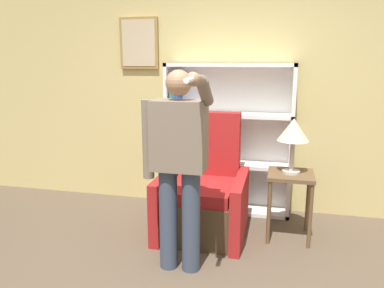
{
  "coord_description": "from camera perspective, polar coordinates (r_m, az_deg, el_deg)",
  "views": [
    {
      "loc": [
        0.48,
        -2.23,
        1.7
      ],
      "look_at": [
        -0.25,
        0.85,
        1.0
      ],
      "focal_mm": 35.0,
      "sensor_mm": 36.0,
      "label": 1
    }
  ],
  "objects": [
    {
      "name": "wall_back",
      "position": [
        4.3,
        6.74,
        8.51
      ],
      "size": [
        8.0,
        0.11,
        2.8
      ],
      "color": "tan",
      "rests_on": "ground_plane"
    },
    {
      "name": "bookcase",
      "position": [
        4.24,
        4.07,
        0.6
      ],
      "size": [
        1.41,
        0.28,
        1.68
      ],
      "color": "white",
      "rests_on": "ground_plane"
    },
    {
      "name": "armchair",
      "position": [
        3.8,
        1.8,
        -8.04
      ],
      "size": [
        0.84,
        0.85,
        1.19
      ],
      "color": "#4C3823",
      "rests_on": "ground_plane"
    },
    {
      "name": "person_standing",
      "position": [
        2.94,
        -2.07,
        -2.52
      ],
      "size": [
        0.57,
        0.78,
        1.64
      ],
      "color": "#384256",
      "rests_on": "ground_plane"
    },
    {
      "name": "side_table",
      "position": [
        3.73,
        14.74,
        -6.14
      ],
      "size": [
        0.43,
        0.43,
        0.66
      ],
      "color": "brown",
      "rests_on": "ground_plane"
    },
    {
      "name": "table_lamp",
      "position": [
        3.6,
        15.2,
        1.8
      ],
      "size": [
        0.3,
        0.3,
        0.53
      ],
      "color": "#B7B2A8",
      "rests_on": "side_table"
    }
  ]
}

